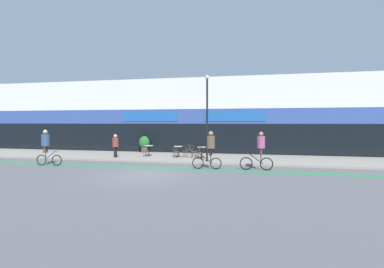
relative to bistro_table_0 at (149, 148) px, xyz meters
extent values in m
plane|color=#5B5B60|center=(2.58, -7.20, -0.67)|extent=(120.00, 120.00, 0.00)
cube|color=gray|center=(2.58, 0.05, -0.61)|extent=(40.00, 5.50, 0.12)
cube|color=silver|center=(2.58, 4.80, 2.48)|extent=(40.00, 4.00, 6.29)
cube|color=black|center=(2.58, 2.83, 0.65)|extent=(38.80, 0.10, 2.40)
cube|color=#334C93|center=(2.58, 2.85, 2.45)|extent=(39.20, 0.14, 1.20)
cube|color=#1E56A3|center=(-0.98, 2.78, 2.45)|extent=(4.89, 0.08, 0.84)
cube|color=#1E56A3|center=(6.13, 2.78, 2.45)|extent=(4.89, 0.08, 0.84)
cube|color=#2D844C|center=(2.58, -4.93, -0.67)|extent=(36.00, 0.70, 0.01)
cylinder|color=black|center=(0.00, 0.00, -0.54)|extent=(0.37, 0.37, 0.02)
cylinder|color=black|center=(0.00, 0.00, -0.17)|extent=(0.07, 0.07, 0.75)
cylinder|color=silver|center=(0.00, 0.00, 0.21)|extent=(0.67, 0.67, 0.02)
cylinder|color=black|center=(2.32, -0.12, -0.54)|extent=(0.37, 0.37, 0.02)
cylinder|color=black|center=(2.32, -0.12, -0.18)|extent=(0.07, 0.07, 0.74)
cylinder|color=silver|center=(2.32, -0.12, 0.21)|extent=(0.67, 0.67, 0.02)
cylinder|color=black|center=(4.12, -0.44, -0.54)|extent=(0.35, 0.35, 0.02)
cylinder|color=black|center=(4.12, -0.44, -0.17)|extent=(0.07, 0.07, 0.75)
cylinder|color=silver|center=(4.12, -0.44, 0.21)|extent=(0.63, 0.63, 0.02)
cylinder|color=#4C3823|center=(0.00, -0.55, -0.11)|extent=(0.45, 0.45, 0.03)
cylinder|color=#4C3823|center=(-0.12, -0.39, -0.34)|extent=(0.03, 0.03, 0.42)
cylinder|color=#4C3823|center=(0.16, -0.43, -0.34)|extent=(0.03, 0.03, 0.42)
cylinder|color=#4C3823|center=(-0.16, -0.67, -0.34)|extent=(0.03, 0.03, 0.42)
cylinder|color=#4C3823|center=(0.12, -0.71, -0.34)|extent=(0.03, 0.03, 0.42)
torus|color=#4C3823|center=(-0.02, -0.72, 0.15)|extent=(0.09, 0.41, 0.41)
cylinder|color=#4C3823|center=(-0.19, -0.69, 0.01)|extent=(0.03, 0.03, 0.23)
cylinder|color=#4C3823|center=(0.14, -0.74, 0.01)|extent=(0.03, 0.03, 0.23)
cylinder|color=#4C3823|center=(2.32, -0.67, -0.11)|extent=(0.45, 0.45, 0.03)
cylinder|color=#4C3823|center=(2.20, -0.51, -0.34)|extent=(0.03, 0.03, 0.42)
cylinder|color=#4C3823|center=(2.47, -0.54, -0.34)|extent=(0.03, 0.03, 0.42)
cylinder|color=#4C3823|center=(2.16, -0.79, -0.34)|extent=(0.03, 0.03, 0.42)
cylinder|color=#4C3823|center=(2.44, -0.82, -0.34)|extent=(0.03, 0.03, 0.42)
torus|color=#4C3823|center=(2.30, -0.83, 0.15)|extent=(0.08, 0.41, 0.41)
cylinder|color=#4C3823|center=(2.13, -0.81, 0.01)|extent=(0.03, 0.03, 0.23)
cylinder|color=#4C3823|center=(2.47, -0.86, 0.01)|extent=(0.03, 0.03, 0.23)
cylinder|color=#4C3823|center=(2.87, -0.12, -0.11)|extent=(0.44, 0.44, 0.03)
cylinder|color=#4C3823|center=(2.71, -0.24, -0.34)|extent=(0.03, 0.03, 0.42)
cylinder|color=#4C3823|center=(2.74, 0.04, -0.34)|extent=(0.03, 0.03, 0.42)
cylinder|color=#4C3823|center=(2.99, -0.27, -0.34)|extent=(0.03, 0.03, 0.42)
cylinder|color=#4C3823|center=(3.02, 0.01, -0.34)|extent=(0.03, 0.03, 0.42)
torus|color=#4C3823|center=(3.04, -0.13, 0.15)|extent=(0.41, 0.07, 0.41)
cylinder|color=#4C3823|center=(3.02, -0.30, 0.01)|extent=(0.03, 0.03, 0.23)
cylinder|color=#4C3823|center=(3.05, 0.04, 0.01)|extent=(0.03, 0.03, 0.23)
cylinder|color=#4C3823|center=(4.12, -0.99, -0.11)|extent=(0.43, 0.43, 0.03)
cylinder|color=#4C3823|center=(3.96, -0.86, -0.34)|extent=(0.03, 0.03, 0.42)
cylinder|color=#4C3823|center=(4.24, -0.84, -0.34)|extent=(0.03, 0.03, 0.42)
cylinder|color=#4C3823|center=(3.99, -1.14, -0.34)|extent=(0.03, 0.03, 0.42)
cylinder|color=#4C3823|center=(4.27, -1.11, -0.34)|extent=(0.03, 0.03, 0.42)
torus|color=#4C3823|center=(4.13, -1.16, 0.15)|extent=(0.07, 0.41, 0.41)
cylinder|color=#4C3823|center=(3.96, -1.17, 0.01)|extent=(0.03, 0.03, 0.23)
cylinder|color=#4C3823|center=(4.30, -1.14, 0.01)|extent=(0.03, 0.03, 0.23)
cylinder|color=#4C3823|center=(3.57, -0.44, -0.11)|extent=(0.40, 0.40, 0.03)
cylinder|color=#4C3823|center=(3.71, -0.30, -0.34)|extent=(0.03, 0.03, 0.42)
cylinder|color=#4C3823|center=(3.71, -0.58, -0.34)|extent=(0.03, 0.03, 0.42)
cylinder|color=#4C3823|center=(3.43, -0.30, -0.34)|extent=(0.03, 0.03, 0.42)
cylinder|color=#4C3823|center=(3.43, -0.58, -0.34)|extent=(0.03, 0.03, 0.42)
torus|color=#4C3823|center=(3.40, -0.44, 0.15)|extent=(0.41, 0.03, 0.41)
cylinder|color=#4C3823|center=(3.40, -0.27, 0.01)|extent=(0.03, 0.03, 0.23)
cylinder|color=#4C3823|center=(3.39, -0.61, 0.01)|extent=(0.03, 0.03, 0.23)
cylinder|color=#4C4C51|center=(-1.32, 2.40, -0.32)|extent=(0.55, 0.55, 0.45)
ellipsoid|color=#28662D|center=(-1.32, 2.40, 0.28)|extent=(0.89, 0.89, 1.06)
cylinder|color=black|center=(4.81, -2.15, 2.10)|extent=(0.12, 0.12, 5.30)
sphere|color=beige|center=(4.81, -2.15, 4.83)|extent=(0.26, 0.26, 0.26)
torus|color=black|center=(-3.89, -5.29, -0.34)|extent=(0.65, 0.10, 0.65)
torus|color=black|center=(-4.89, -5.37, -0.34)|extent=(0.65, 0.10, 0.65)
cylinder|color=#23519E|center=(-4.34, -5.32, -0.07)|extent=(0.79, 0.11, 0.59)
cylinder|color=#23519E|center=(-4.61, -5.34, -0.11)|extent=(0.04, 0.04, 0.46)
cylinder|color=#23519E|center=(-3.94, -5.29, 0.21)|extent=(0.07, 0.48, 0.03)
cylinder|color=#4C3D2D|center=(-4.62, -5.25, 0.31)|extent=(0.18, 0.18, 0.40)
cylinder|color=#4C3D2D|center=(-4.60, -5.43, 0.31)|extent=(0.18, 0.18, 0.40)
cylinder|color=#334C70|center=(-4.61, -5.34, 0.88)|extent=(0.51, 0.51, 0.73)
sphere|color=tan|center=(-4.61, -5.34, 1.38)|extent=(0.27, 0.27, 0.27)
torus|color=black|center=(4.72, -4.59, -0.34)|extent=(0.65, 0.10, 0.65)
torus|color=black|center=(5.73, -4.51, -0.34)|extent=(0.65, 0.10, 0.65)
cylinder|color=black|center=(5.17, -4.56, -0.07)|extent=(0.78, 0.11, 0.59)
cylinder|color=black|center=(5.44, -4.53, -0.12)|extent=(0.04, 0.04, 0.46)
cylinder|color=black|center=(4.77, -4.59, 0.21)|extent=(0.07, 0.48, 0.03)
cylinder|color=black|center=(5.45, -4.62, 0.31)|extent=(0.17, 0.17, 0.39)
cylinder|color=black|center=(5.44, -4.45, 0.31)|extent=(0.17, 0.17, 0.39)
cylinder|color=brown|center=(5.44, -4.53, 0.85)|extent=(0.49, 0.49, 0.70)
sphere|color=#9E7051|center=(5.44, -4.53, 1.34)|extent=(0.26, 0.26, 0.26)
torus|color=black|center=(7.40, -4.36, -0.32)|extent=(0.71, 0.09, 0.71)
torus|color=black|center=(8.49, -4.31, -0.32)|extent=(0.71, 0.09, 0.71)
cylinder|color=black|center=(7.89, -4.34, -0.01)|extent=(0.85, 0.09, 0.64)
cylinder|color=black|center=(8.19, -4.32, -0.07)|extent=(0.04, 0.04, 0.50)
cylinder|color=black|center=(7.45, -4.36, 0.29)|extent=(0.05, 0.48, 0.03)
cylinder|color=#4C3D2D|center=(8.19, -4.40, 0.36)|extent=(0.16, 0.16, 0.36)
cylinder|color=#4C3D2D|center=(8.18, -4.24, 0.36)|extent=(0.16, 0.16, 0.36)
cylinder|color=#A84C7F|center=(8.19, -4.32, 0.87)|extent=(0.45, 0.45, 0.66)
sphere|color=#9E7051|center=(8.19, -4.32, 1.33)|extent=(0.25, 0.25, 0.25)
cylinder|color=black|center=(-1.97, -1.56, -0.17)|extent=(0.16, 0.16, 0.76)
cylinder|color=black|center=(-1.95, -1.40, -0.17)|extent=(0.16, 0.16, 0.76)
cylinder|color=brown|center=(-1.96, -1.48, 0.53)|extent=(0.47, 0.47, 0.66)
sphere|color=beige|center=(-1.96, -1.48, 0.99)|extent=(0.25, 0.25, 0.25)
camera|label=1|loc=(8.14, -21.06, 1.96)|focal=28.00mm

